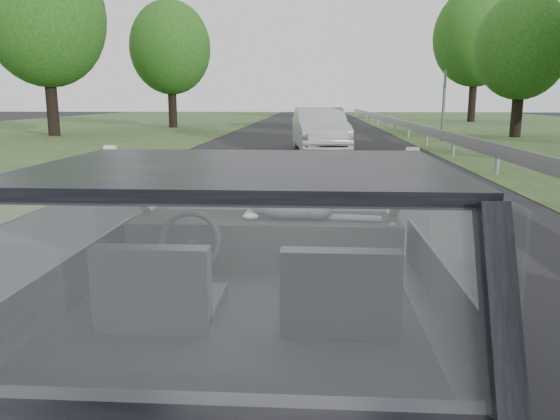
# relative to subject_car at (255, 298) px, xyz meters

# --- Properties ---
(subject_car) EXTENTS (1.80, 4.00, 1.45)m
(subject_car) POSITION_rel_subject_car_xyz_m (0.00, 0.00, 0.00)
(subject_car) COLOR black
(subject_car) RESTS_ON ground
(dashboard) EXTENTS (1.58, 0.45, 0.30)m
(dashboard) POSITION_rel_subject_car_xyz_m (0.00, 0.62, 0.12)
(dashboard) COLOR black
(dashboard) RESTS_ON subject_car
(driver_seat) EXTENTS (0.50, 0.72, 0.42)m
(driver_seat) POSITION_rel_subject_car_xyz_m (-0.40, -0.29, 0.16)
(driver_seat) COLOR black
(driver_seat) RESTS_ON subject_car
(passenger_seat) EXTENTS (0.50, 0.72, 0.42)m
(passenger_seat) POSITION_rel_subject_car_xyz_m (0.40, -0.29, 0.16)
(passenger_seat) COLOR black
(passenger_seat) RESTS_ON subject_car
(steering_wheel) EXTENTS (0.36, 0.36, 0.04)m
(steering_wheel) POSITION_rel_subject_car_xyz_m (-0.40, 0.33, 0.20)
(steering_wheel) COLOR black
(steering_wheel) RESTS_ON dashboard
(cat) EXTENTS (0.63, 0.22, 0.28)m
(cat) POSITION_rel_subject_car_xyz_m (0.16, 0.58, 0.37)
(cat) COLOR slate
(cat) RESTS_ON dashboard
(guardrail) EXTENTS (0.05, 90.00, 0.32)m
(guardrail) POSITION_rel_subject_car_xyz_m (4.30, 10.00, -0.15)
(guardrail) COLOR #A8A8A8
(guardrail) RESTS_ON ground
(other_car) EXTENTS (2.19, 4.50, 1.43)m
(other_car) POSITION_rel_subject_car_xyz_m (0.45, 15.47, -0.01)
(other_car) COLOR #AAABAE
(other_car) RESTS_ON ground
(highway_sign) EXTENTS (0.33, 1.13, 2.82)m
(highway_sign) POSITION_rel_subject_car_xyz_m (5.40, 19.91, 0.68)
(highway_sign) COLOR #0B4419
(highway_sign) RESTS_ON ground
(tree_2) EXTENTS (4.90, 4.90, 6.05)m
(tree_2) POSITION_rel_subject_car_xyz_m (9.28, 22.74, 2.30)
(tree_2) COLOR #184712
(tree_2) RESTS_ON ground
(tree_3) EXTENTS (6.88, 6.88, 9.42)m
(tree_3) POSITION_rel_subject_car_xyz_m (11.99, 39.69, 3.98)
(tree_3) COLOR #184712
(tree_3) RESTS_ON ground
(tree_5) EXTENTS (6.37, 6.37, 8.11)m
(tree_5) POSITION_rel_subject_car_xyz_m (-11.85, 22.37, 3.33)
(tree_5) COLOR #184712
(tree_5) RESTS_ON ground
(tree_6) EXTENTS (5.19, 5.19, 7.16)m
(tree_6) POSITION_rel_subject_car_xyz_m (-8.26, 30.26, 2.85)
(tree_6) COLOR #184712
(tree_6) RESTS_ON ground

